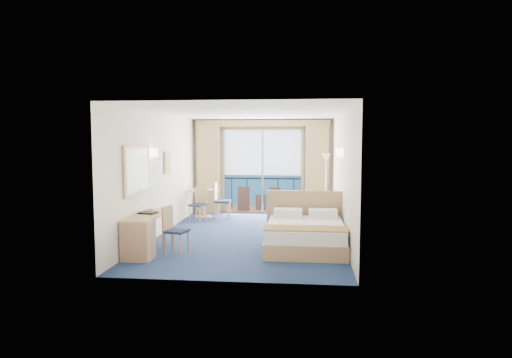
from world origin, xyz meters
name	(u,v)px	position (x,y,z in m)	size (l,w,h in m)	color
floor	(249,236)	(0.00, 0.00, 0.00)	(6.50, 6.50, 0.00)	navy
room_walls	(249,156)	(0.00, 0.00, 1.78)	(4.04, 6.54, 2.72)	silver
balcony_door	(262,174)	(-0.01, 3.22, 1.14)	(2.36, 0.03, 2.52)	navy
curtain_left	(209,169)	(-1.55, 3.07, 1.28)	(0.65, 0.22, 2.55)	tan
curtain_right	(317,170)	(1.55, 3.07, 1.28)	(0.65, 0.22, 2.55)	tan
pelmet	(262,123)	(0.00, 3.10, 2.58)	(3.80, 0.25, 0.18)	tan
mirror	(137,170)	(-1.97, -1.50, 1.55)	(0.05, 1.25, 0.95)	tan
wall_print	(167,162)	(-1.97, 0.45, 1.60)	(0.04, 0.42, 0.52)	tan
sconce_left	(154,153)	(-1.94, -0.60, 1.85)	(0.18, 0.18, 0.18)	#FFDCB2
sconce_right	(340,153)	(1.94, -0.15, 1.85)	(0.18, 0.18, 0.18)	#FFDCB2
bed	(305,234)	(1.23, -1.04, 0.29)	(1.65, 1.96, 1.04)	tan
nightstand	(329,221)	(1.75, 0.38, 0.30)	(0.46, 0.44, 0.61)	#A37756
phone	(330,205)	(1.77, 0.40, 0.65)	(0.19, 0.15, 0.09)	white
armchair	(310,207)	(1.37, 2.21, 0.34)	(0.73, 0.76, 0.69)	#4B525B
floor_lamp	(326,170)	(1.77, 2.24, 1.33)	(0.24, 0.24, 1.75)	silver
desk	(140,236)	(-1.72, -2.05, 0.40)	(0.53, 1.54, 0.72)	tan
desk_chair	(173,227)	(-1.23, -1.69, 0.50)	(0.46, 0.45, 0.90)	#1C2143
folder	(148,213)	(-1.75, -1.54, 0.74)	(0.32, 0.24, 0.03)	black
desk_lamp	(150,194)	(-1.84, -1.16, 1.04)	(0.11, 0.11, 0.43)	silver
round_table	(203,196)	(-1.55, 2.31, 0.57)	(0.84, 0.84, 0.75)	tan
table_chair_a	(220,198)	(-1.07, 2.16, 0.55)	(0.44, 0.43, 0.97)	#1C2143
table_chair_b	(199,202)	(-1.54, 1.79, 0.49)	(0.48, 0.48, 0.88)	#1C2143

